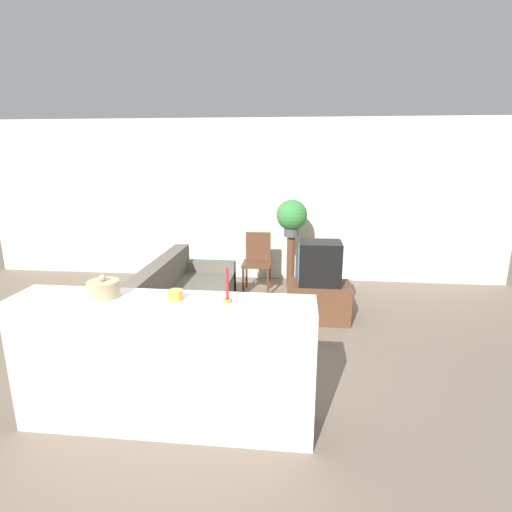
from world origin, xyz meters
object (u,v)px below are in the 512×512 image
object	(u,v)px
wooden_chair	(257,259)
potted_plant	(292,216)
television	(319,263)
couch	(184,304)
decorative_bowl	(103,289)

from	to	relation	value
wooden_chair	potted_plant	world-z (taller)	potted_plant
television	wooden_chair	distance (m)	1.46
couch	television	size ratio (longest dim) A/B	3.77
couch	wooden_chair	bearing A→B (deg)	62.12
couch	wooden_chair	xyz separation A→B (m)	(0.78, 1.47, 0.23)
television	potted_plant	distance (m)	1.39
wooden_chair	decorative_bowl	world-z (taller)	decorative_bowl
potted_plant	decorative_bowl	bearing A→B (deg)	-111.22
television	decorative_bowl	distance (m)	2.86
television	potted_plant	xyz separation A→B (m)	(-0.39, 1.27, 0.40)
potted_plant	wooden_chair	bearing A→B (deg)	-162.67
wooden_chair	potted_plant	size ratio (longest dim) A/B	1.59
couch	decorative_bowl	size ratio (longest dim) A/B	8.66
couch	wooden_chair	size ratio (longest dim) A/B	2.24
potted_plant	decorative_bowl	distance (m)	3.76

